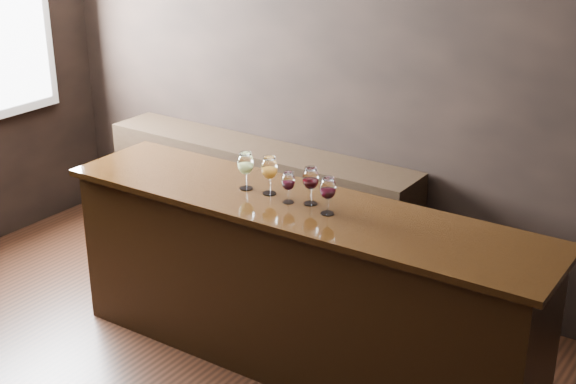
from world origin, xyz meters
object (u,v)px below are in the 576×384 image
Objects in this scene: glass_white at (246,164)px; glass_red_b at (311,179)px; back_bar_shelf at (257,204)px; glass_red_c at (328,189)px; bar_counter at (298,288)px; glass_amber at (269,169)px; glass_red_a at (288,182)px.

glass_white is 1.04× the size of glass_red_b.
back_bar_shelf is 1.68m from glass_red_c.
glass_amber is at bearing 172.24° from bar_counter.
glass_white reaches higher than back_bar_shelf.
bar_counter is 0.76m from glass_white.
back_bar_shelf is 13.96× the size of glass_red_a.
glass_white is at bearing -177.24° from glass_red_b.
glass_amber is at bearing 164.43° from glass_red_a.
bar_counter is 12.77× the size of glass_white.
glass_amber is at bearing 172.37° from glass_red_c.
glass_white is at bearing 177.42° from bar_counter.
glass_white and glass_amber have the same top height.
glass_red_a is 0.85× the size of glass_red_c.
bar_counter is 1.36m from back_bar_shelf.
glass_amber is (0.15, 0.02, 0.00)m from glass_white.
back_bar_shelf is at bearing 138.96° from glass_red_b.
glass_amber reaches higher than back_bar_shelf.
glass_red_b reaches higher than glass_red_a.
glass_red_b is at bearing -41.04° from back_bar_shelf.
glass_red_c is (0.57, -0.04, -0.01)m from glass_white.
glass_red_b is (1.04, -0.90, 0.71)m from back_bar_shelf.
glass_red_a is at bearing -45.81° from back_bar_shelf.
glass_red_a is at bearing -162.87° from bar_counter.
back_bar_shelf is at bearing 123.66° from glass_white.
bar_counter is at bearing 18.09° from glass_red_a.
glass_red_a reaches higher than bar_counter.
glass_red_a is at bearing 177.38° from glass_red_c.
bar_counter is 0.69m from glass_red_c.
back_bar_shelf is 11.22× the size of glass_amber.
glass_amber is 1.04× the size of glass_red_b.
bar_counter is at bearing -6.80° from glass_amber.
glass_red_c is (1.18, -0.96, 0.71)m from back_bar_shelf.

